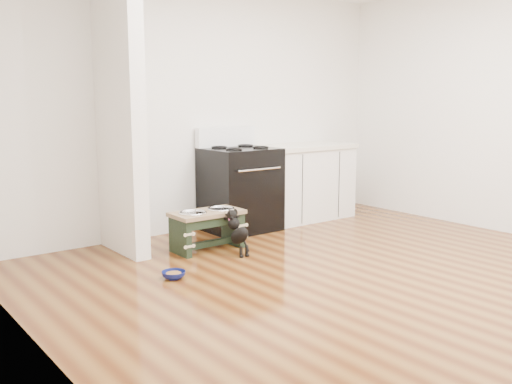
# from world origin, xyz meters

# --- Properties ---
(ground) EXTENTS (5.00, 5.00, 0.00)m
(ground) POSITION_xyz_m (0.00, 0.00, 0.00)
(ground) COLOR #48220C
(ground) RESTS_ON ground
(room_shell) EXTENTS (5.00, 5.00, 5.00)m
(room_shell) POSITION_xyz_m (0.00, 0.00, 1.62)
(room_shell) COLOR silver
(room_shell) RESTS_ON ground
(partition_wall) EXTENTS (0.15, 0.80, 2.70)m
(partition_wall) POSITION_xyz_m (-1.18, 2.10, 1.35)
(partition_wall) COLOR silver
(partition_wall) RESTS_ON ground
(oven_range) EXTENTS (0.76, 0.69, 1.14)m
(oven_range) POSITION_xyz_m (0.25, 2.16, 0.48)
(oven_range) COLOR black
(oven_range) RESTS_ON ground
(cabinet_run) EXTENTS (1.24, 0.64, 0.91)m
(cabinet_run) POSITION_xyz_m (1.23, 2.18, 0.45)
(cabinet_run) COLOR silver
(cabinet_run) RESTS_ON ground
(dog_feeder) EXTENTS (0.70, 0.37, 0.40)m
(dog_feeder) POSITION_xyz_m (-0.50, 1.67, 0.27)
(dog_feeder) COLOR black
(dog_feeder) RESTS_ON ground
(puppy) EXTENTS (0.12, 0.36, 0.43)m
(puppy) POSITION_xyz_m (-0.38, 1.34, 0.23)
(puppy) COLOR black
(puppy) RESTS_ON ground
(floor_bowl) EXTENTS (0.21, 0.21, 0.06)m
(floor_bowl) POSITION_xyz_m (-1.22, 1.08, 0.03)
(floor_bowl) COLOR #0C1454
(floor_bowl) RESTS_ON ground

